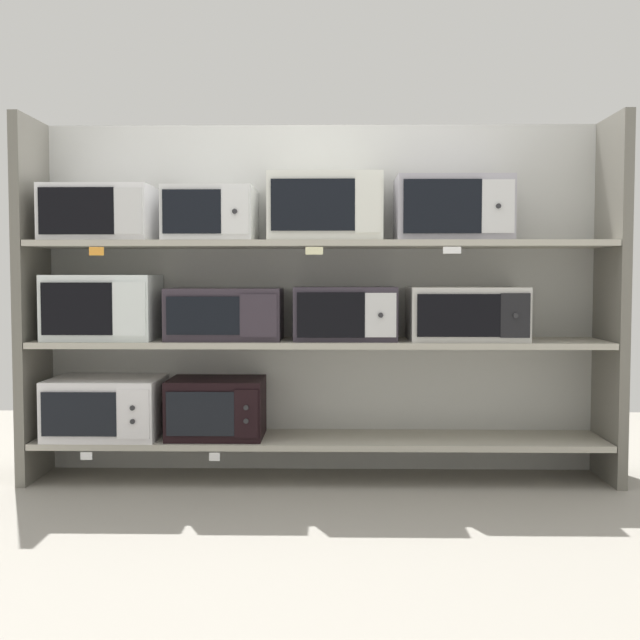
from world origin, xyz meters
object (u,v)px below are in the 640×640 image
microwave_6 (101,214)px  microwave_8 (325,208)px  microwave_1 (217,408)px  microwave_0 (106,407)px  microwave_7 (211,215)px  microwave_9 (452,209)px  microwave_5 (466,314)px  microwave_2 (103,307)px  microwave_3 (225,314)px  microwave_4 (345,313)px

microwave_6 → microwave_8: 1.13m
microwave_1 → microwave_0: bearing=180.0°
microwave_7 → microwave_9: size_ratio=0.78×
microwave_1 → microwave_5: 1.34m
microwave_0 → microwave_5: size_ratio=0.97×
microwave_1 → microwave_7: microwave_7 is taller
microwave_2 → microwave_3: microwave_2 is taller
microwave_1 → microwave_4: microwave_4 is taller
microwave_8 → microwave_9: bearing=-0.0°
microwave_1 → microwave_8: microwave_8 is taller
microwave_5 → microwave_7: 1.37m
microwave_2 → microwave_9: (1.75, -0.00, 0.49)m
microwave_3 → microwave_8: microwave_8 is taller
microwave_8 → microwave_6: bearing=-180.0°
microwave_0 → microwave_5: bearing=-0.0°
microwave_3 → microwave_8: size_ratio=1.02×
microwave_8 → microwave_9: microwave_8 is taller
microwave_2 → microwave_6: bearing=-177.7°
microwave_1 → microwave_3: 0.48m
microwave_0 → microwave_2: (-0.01, -0.00, 0.51)m
microwave_2 → microwave_8: microwave_8 is taller
microwave_2 → microwave_5: (1.82, -0.00, -0.03)m
microwave_1 → microwave_6: bearing=-180.0°
microwave_2 → microwave_6: size_ratio=1.02×
microwave_6 → microwave_8: size_ratio=0.95×
microwave_1 → microwave_7: bearing=-179.4°
microwave_1 → microwave_2: microwave_2 is taller
microwave_1 → microwave_3: size_ratio=0.83×
microwave_1 → microwave_6: microwave_6 is taller
microwave_3 → microwave_8: (0.50, -0.00, 0.53)m
microwave_5 → microwave_8: microwave_8 is taller
microwave_5 → microwave_7: size_ratio=1.31×
microwave_7 → microwave_9: 1.20m
microwave_1 → microwave_8: (0.55, -0.00, 1.00)m
microwave_3 → microwave_9: size_ratio=1.01×
microwave_4 → microwave_7: 0.83m
microwave_3 → microwave_4: microwave_4 is taller
microwave_3 → microwave_0: bearing=-180.0°
microwave_4 → microwave_8: bearing=179.8°
microwave_0 → microwave_4: size_ratio=1.09×
microwave_2 → microwave_6: microwave_6 is taller
microwave_3 → microwave_6: bearing=-180.0°
microwave_9 → microwave_6: bearing=-180.0°
microwave_3 → microwave_8: bearing=-0.0°
microwave_2 → microwave_4: bearing=-0.0°
microwave_1 → microwave_4: 0.81m
microwave_4 → microwave_6: bearing=180.0°
microwave_8 → microwave_9: size_ratio=0.99×
microwave_1 → microwave_7: size_ratio=1.09×
microwave_1 → microwave_5: size_ratio=0.83×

